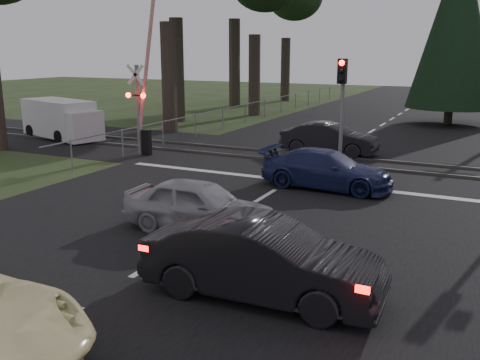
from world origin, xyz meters
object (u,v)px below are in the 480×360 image
Objects in this scene: dark_car_far at (329,139)px; traffic_signal_center at (342,95)px; crossing_signal at (143,107)px; white_van at (63,119)px; dark_hatchback at (262,260)px; blue_sedan at (327,169)px; silver_car at (199,206)px.

traffic_signal_center is at bearing -157.69° from dark_car_far.
crossing_signal is 1.69× the size of dark_car_far.
white_van reaches higher than dark_car_far.
dark_hatchback is 8.29m from blue_sedan.
white_van is at bearing 96.50° from dark_car_far.
crossing_signal reaches higher than white_van.
dark_hatchback is at bearing -81.37° from traffic_signal_center.
blue_sedan is 0.82× the size of white_van.
blue_sedan is 15.42m from white_van.
crossing_signal reaches higher than dark_hatchback.
white_van is (-14.53, 0.91, -1.82)m from traffic_signal_center.
white_van is at bearing 50.94° from dark_hatchback.
traffic_signal_center is 3.67m from dark_car_far.
dark_car_far is (0.00, 11.16, 0.02)m from silver_car.
crossing_signal is at bearing -173.85° from traffic_signal_center.
silver_car is at bearing -46.77° from crossing_signal.
blue_sedan is 1.04× the size of dark_car_far.
dark_car_far is (-1.61, 5.65, 0.06)m from blue_sedan.
traffic_signal_center is 8.77m from silver_car.
crossing_signal is 8.36m from traffic_signal_center.
white_van is at bearing 176.42° from traffic_signal_center.
dark_car_far reaches higher than blue_sedan.
white_van reaches higher than silver_car.
blue_sedan is at bearing 2.43° from white_van.
white_van reaches higher than blue_sedan.
dark_hatchback is 1.14× the size of silver_car.
crossing_signal is 1.33× the size of white_van.
crossing_signal reaches higher than blue_sedan.
dark_hatchback is (1.69, -11.10, -2.08)m from traffic_signal_center.
crossing_signal is 8.07m from dark_car_far.
traffic_signal_center is 0.94× the size of dark_hatchback.
blue_sedan is at bearing -13.08° from crossing_signal.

